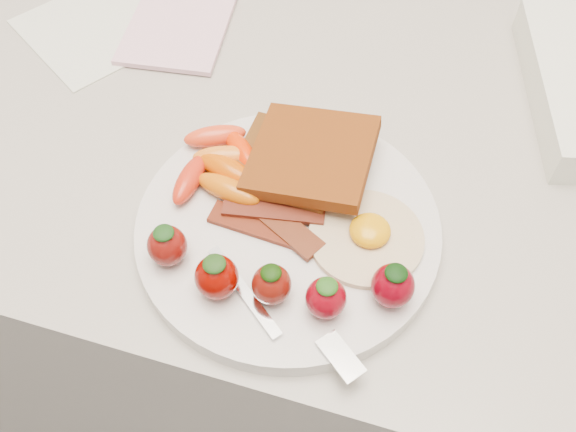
# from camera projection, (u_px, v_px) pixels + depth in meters

# --- Properties ---
(counter) EXTENTS (2.00, 0.60, 0.90)m
(counter) POSITION_uv_depth(u_px,v_px,m) (316.00, 313.00, 1.03)
(counter) COLOR gray
(counter) RESTS_ON ground
(plate) EXTENTS (0.27, 0.27, 0.02)m
(plate) POSITION_uv_depth(u_px,v_px,m) (288.00, 228.00, 0.57)
(plate) COLOR silver
(plate) RESTS_ON counter
(toast_lower) EXTENTS (0.10, 0.10, 0.01)m
(toast_lower) POSITION_uv_depth(u_px,v_px,m) (289.00, 163.00, 0.60)
(toast_lower) COLOR #381C0D
(toast_lower) RESTS_ON plate
(toast_upper) EXTENTS (0.11, 0.11, 0.03)m
(toast_upper) POSITION_uv_depth(u_px,v_px,m) (311.00, 156.00, 0.58)
(toast_upper) COLOR #4E270A
(toast_upper) RESTS_ON toast_lower
(fried_egg) EXTENTS (0.10, 0.10, 0.02)m
(fried_egg) POSITION_uv_depth(u_px,v_px,m) (367.00, 236.00, 0.55)
(fried_egg) COLOR #EDE9CF
(fried_egg) RESTS_ON plate
(bacon_strips) EXTENTS (0.11, 0.06, 0.01)m
(bacon_strips) POSITION_uv_depth(u_px,v_px,m) (271.00, 219.00, 0.56)
(bacon_strips) COLOR #320607
(bacon_strips) RESTS_ON plate
(baby_carrots) EXTENTS (0.10, 0.11, 0.02)m
(baby_carrots) POSITION_uv_depth(u_px,v_px,m) (221.00, 164.00, 0.59)
(baby_carrots) COLOR orange
(baby_carrots) RESTS_ON plate
(strawberries) EXTENTS (0.22, 0.07, 0.04)m
(strawberries) POSITION_uv_depth(u_px,v_px,m) (274.00, 277.00, 0.51)
(strawberries) COLOR #640D08
(strawberries) RESTS_ON plate
(fork) EXTENTS (0.15, 0.09, 0.00)m
(fork) POSITION_uv_depth(u_px,v_px,m) (286.00, 320.00, 0.51)
(fork) COLOR white
(fork) RESTS_ON plate
(paper_sheet) EXTENTS (0.25, 0.26, 0.00)m
(paper_sheet) POSITION_uv_depth(u_px,v_px,m) (119.00, 17.00, 0.76)
(paper_sheet) COLOR silver
(paper_sheet) RESTS_ON counter
(notepad) EXTENTS (0.13, 0.18, 0.01)m
(notepad) POSITION_uv_depth(u_px,v_px,m) (180.00, 22.00, 0.75)
(notepad) COLOR #E1AABC
(notepad) RESTS_ON paper_sheet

